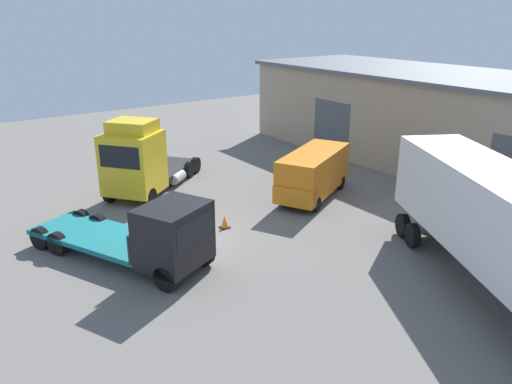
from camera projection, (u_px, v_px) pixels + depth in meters
The scene contains 7 objects.
ground_plane at pixel (185, 243), 20.46m from camera, with size 60.00×60.00×0.00m, color slate.
warehouse_building at pixel (458, 122), 29.54m from camera, with size 28.63×9.15×5.54m.
tractor_unit_yellow at pixel (139, 161), 24.99m from camera, with size 6.08×6.82×4.03m.
container_trailer_green at pixel (508, 227), 15.49m from camera, with size 11.74×8.11×4.16m.
flatbed_truck_black at pixel (151, 236), 18.12m from camera, with size 7.84×5.30×2.66m.
delivery_van_orange at pixel (312, 173), 25.02m from camera, with size 4.16×5.62×2.37m.
traffic_cone at pixel (225, 222), 21.83m from camera, with size 0.40×0.40×0.55m.
Camera 1 is at (16.75, -8.42, 8.95)m, focal length 35.00 mm.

